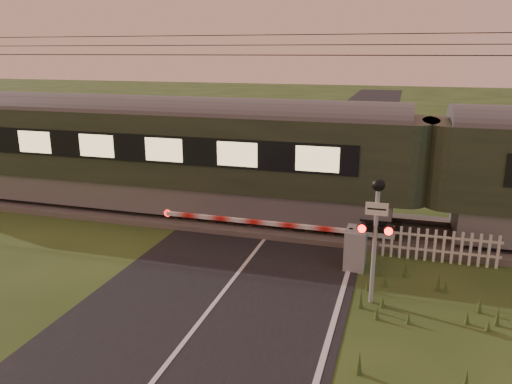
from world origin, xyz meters
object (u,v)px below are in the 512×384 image
(crossing_signal, at_px, (376,219))
(picket_fence, at_px, (439,246))
(train, at_px, (427,169))
(boom_gate, at_px, (344,245))

(crossing_signal, relative_size, picket_fence, 0.93)
(train, distance_m, boom_gate, 3.88)
(boom_gate, relative_size, picket_fence, 2.07)
(boom_gate, height_order, picket_fence, boom_gate)
(boom_gate, xyz_separation_m, crossing_signal, (0.87, -1.88, 1.43))
(boom_gate, xyz_separation_m, picket_fence, (2.47, 1.00, -0.14))
(train, bearing_deg, picket_fence, -77.32)
(train, xyz_separation_m, crossing_signal, (-1.18, -4.77, -0.16))
(train, bearing_deg, crossing_signal, -103.84)
(boom_gate, distance_m, picket_fence, 2.67)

